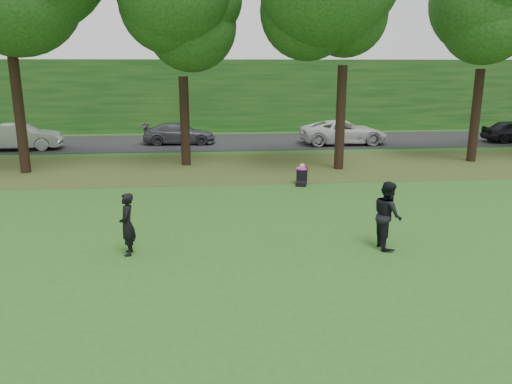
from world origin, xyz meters
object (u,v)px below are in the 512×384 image
at_px(frisbee, 301,169).
at_px(seated_person, 302,177).
at_px(player_right, 388,215).
at_px(player_left, 127,224).

relative_size(frisbee, seated_person, 0.40).
bearing_deg(frisbee, player_right, 5.86).
bearing_deg(player_right, frisbee, 94.96).
bearing_deg(player_right, seated_person, 6.07).
distance_m(player_left, player_right, 6.60).
relative_size(player_left, seated_person, 1.90).
xyz_separation_m(player_right, frisbee, (-2.32, -0.24, 1.31)).
bearing_deg(seated_person, player_left, -114.28).
xyz_separation_m(player_left, seated_person, (5.71, 7.09, -0.48)).
height_order(player_left, player_right, player_right).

